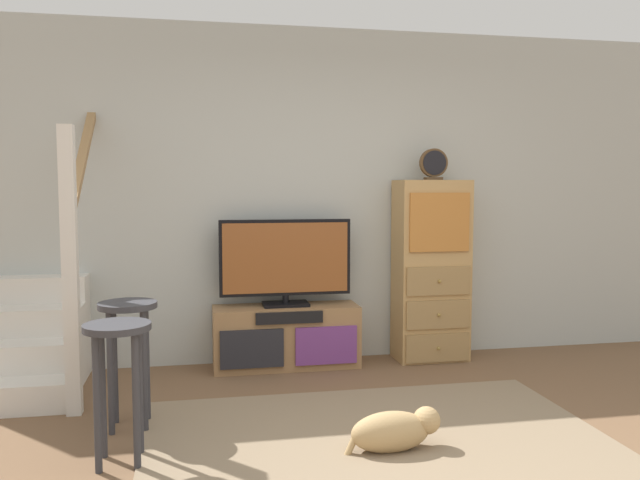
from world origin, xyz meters
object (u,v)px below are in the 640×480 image
object	(u,v)px
television	(285,260)
bar_stool_far	(128,335)
desk_clock	(434,164)
side_cabinet	(431,271)
dog	(395,430)
bar_stool_near	(118,360)
media_console	(286,337)

from	to	relation	value
television	bar_stool_far	distance (m)	1.58
television	desk_clock	distance (m)	1.42
side_cabinet	dog	xyz separation A→B (m)	(-0.85, -1.72, -0.62)
desk_clock	bar_stool_near	size ratio (longest dim) A/B	0.35
desk_clock	dog	size ratio (longest dim) A/B	0.47
bar_stool_near	television	bearing A→B (deg)	56.08
bar_stool_far	dog	distance (m)	1.63
television	desk_clock	size ratio (longest dim) A/B	4.08
side_cabinet	bar_stool_near	world-z (taller)	side_cabinet
side_cabinet	desk_clock	world-z (taller)	desk_clock
side_cabinet	dog	size ratio (longest dim) A/B	2.72
media_console	side_cabinet	distance (m)	1.30
bar_stool_far	dog	size ratio (longest dim) A/B	1.38
media_console	bar_stool_near	xyz separation A→B (m)	(-1.08, -1.59, 0.30)
dog	side_cabinet	bearing A→B (deg)	63.81
bar_stool_far	side_cabinet	bearing A→B (deg)	25.58
television	desk_clock	world-z (taller)	desk_clock
desk_clock	television	bearing A→B (deg)	178.64
side_cabinet	desk_clock	size ratio (longest dim) A/B	5.83
bar_stool_near	desk_clock	bearing A→B (deg)	34.66
side_cabinet	dog	world-z (taller)	side_cabinet
desk_clock	media_console	bearing A→B (deg)	179.77
bar_stool_near	dog	xyz separation A→B (m)	(1.44, -0.13, -0.43)
television	bar_stool_near	world-z (taller)	television
bar_stool_near	dog	bearing A→B (deg)	-5.02
television	side_cabinet	distance (m)	1.21
side_cabinet	dog	bearing A→B (deg)	-116.19
television	bar_stool_far	size ratio (longest dim) A/B	1.38
media_console	desk_clock	world-z (taller)	desk_clock
side_cabinet	desk_clock	distance (m)	0.87
television	dog	size ratio (longest dim) A/B	1.90
bar_stool_near	side_cabinet	bearing A→B (deg)	34.94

